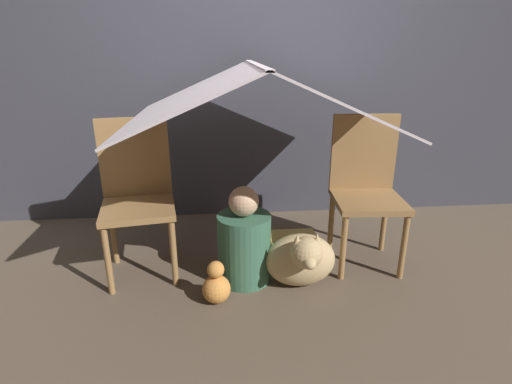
# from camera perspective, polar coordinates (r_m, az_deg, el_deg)

# --- Properties ---
(ground_plane) EXTENTS (8.80, 8.80, 0.00)m
(ground_plane) POSITION_cam_1_polar(r_m,az_deg,el_deg) (2.48, 0.31, -12.54)
(ground_plane) COLOR brown
(wall_back) EXTENTS (7.00, 0.05, 2.50)m
(wall_back) POSITION_cam_1_polar(r_m,az_deg,el_deg) (3.17, -1.55, 18.50)
(wall_back) COLOR #3D3D47
(wall_back) RESTS_ON ground_plane
(chair_left) EXTENTS (0.48, 0.48, 0.94)m
(chair_left) POSITION_cam_1_polar(r_m,az_deg,el_deg) (2.50, -16.60, 0.02)
(chair_left) COLOR olive
(chair_left) RESTS_ON ground_plane
(chair_right) EXTENTS (0.44, 0.44, 0.94)m
(chair_right) POSITION_cam_1_polar(r_m,az_deg,el_deg) (2.61, 15.42, 0.95)
(chair_right) COLOR olive
(chair_right) RESTS_ON ground_plane
(sheet_canopy) EXTENTS (1.40, 1.27, 0.31)m
(sheet_canopy) POSITION_cam_1_polar(r_m,az_deg,el_deg) (2.25, -0.00, 13.99)
(sheet_canopy) COLOR silver
(person_front) EXTENTS (0.32, 0.32, 0.59)m
(person_front) POSITION_cam_1_polar(r_m,az_deg,el_deg) (2.38, -1.69, -7.26)
(person_front) COLOR #38664C
(person_front) RESTS_ON ground_plane
(dog) EXTENTS (0.41, 0.40, 0.40)m
(dog) POSITION_cam_1_polar(r_m,az_deg,el_deg) (2.35, 6.47, -9.43)
(dog) COLOR tan
(dog) RESTS_ON ground_plane
(floor_cushion) EXTENTS (0.32, 0.26, 0.10)m
(floor_cushion) POSITION_cam_1_polar(r_m,az_deg,el_deg) (2.80, 5.34, -7.33)
(floor_cushion) COLOR #E5CC66
(floor_cushion) RESTS_ON ground_plane
(plush_toy) EXTENTS (0.16, 0.16, 0.25)m
(plush_toy) POSITION_cam_1_polar(r_m,az_deg,el_deg) (2.26, -5.69, -13.16)
(plush_toy) COLOR #D88C3F
(plush_toy) RESTS_ON ground_plane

